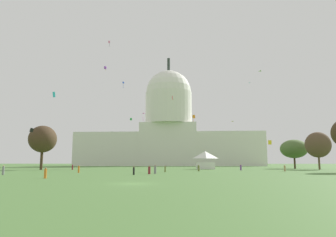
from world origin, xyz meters
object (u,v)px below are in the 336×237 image
kite_black_low (111,133)px  kite_cyan_low (54,95)px  kite_pink_high (109,42)px  kite_orange_low (194,117)px  capitol_building (169,129)px  kite_yellow_low (270,142)px  kite_black_low_b (32,130)px  kite_violet_high (105,68)px  tree_east_mid (318,145)px  person_grey_mid_right (155,170)px  person_maroon_front_right (72,167)px  kite_red_mid (172,98)px  kite_green_mid (131,119)px  kite_turquoise_high (249,84)px  person_purple_front_center (241,168)px  kite_lime_low (47,137)px  kite_magenta_mid (142,115)px  kite_white_mid (261,73)px  person_grey_front_left (3,170)px  person_olive_near_tent (199,168)px  tree_east_near (294,149)px  person_olive_edge_east (165,169)px  event_tent (205,160)px  kite_gold_mid (234,122)px  person_orange_lawn_far_left (45,173)px  person_orange_edge_west (79,169)px  tree_west_near (43,139)px  person_maroon_near_tree_east (149,170)px  person_tan_back_right (285,168)px  person_black_lawn_far_right (134,171)px

kite_black_low → kite_cyan_low: kite_cyan_low is taller
kite_pink_high → kite_orange_low: bearing=-7.5°
capitol_building → kite_black_low: 50.90m
kite_yellow_low → kite_black_low_b: (-62.83, -18.72, 2.13)m
capitol_building → kite_violet_high: capitol_building is taller
tree_east_mid → person_grey_mid_right: (-47.23, -37.35, -6.85)m
person_maroon_front_right → kite_yellow_low: (58.56, 1.66, 7.26)m
kite_black_low → kite_red_mid: size_ratio=1.12×
kite_green_mid → person_maroon_front_right: bearing=-116.2°
kite_turquoise_high → person_purple_front_center: bearing=-38.0°
kite_lime_low → kite_magenta_mid: bearing=-1.2°
kite_white_mid → kite_violet_high: size_ratio=0.71×
person_grey_front_left → person_olive_near_tent: (36.06, 24.84, -0.06)m
person_maroon_front_right → kite_lime_low: bearing=22.6°
tree_east_mid → tree_east_near: (-3.27, 12.37, -0.74)m
person_olive_edge_east → kite_cyan_low: (-25.00, -5.04, 16.81)m
event_tent → kite_cyan_low: (-35.90, -34.98, 14.48)m
person_grey_mid_right → kite_black_low: (-29.45, 80.12, 15.32)m
kite_cyan_low → kite_gold_mid: bearing=-76.8°
event_tent → person_orange_lawn_far_left: (-25.73, -58.54, -2.32)m
event_tent → kite_white_mid: size_ratio=3.53×
person_olive_edge_east → kite_black_low: kite_black_low is taller
kite_black_low_b → tree_east_mid: bearing=8.1°
person_grey_front_left → person_olive_edge_east: (28.11, 17.21, -0.11)m
kite_cyan_low → person_orange_edge_west: bearing=-135.2°
person_olive_near_tent → tree_west_near: bearing=81.5°
event_tent → kite_magenta_mid: kite_magenta_mid is taller
person_grey_mid_right → kite_violet_high: bearing=132.8°
person_grey_mid_right → kite_yellow_low: kite_yellow_low is taller
person_olive_near_tent → kite_orange_low: bearing=5.7°
tree_east_near → kite_turquoise_high: kite_turquoise_high is taller
person_olive_near_tent → person_maroon_near_tree_east: person_olive_near_tent is taller
capitol_building → person_maroon_near_tree_east: 128.78m
person_tan_back_right → kite_orange_low: kite_orange_low is taller
person_purple_front_center → kite_gold_mid: size_ratio=0.96×
person_black_lawn_far_right → kite_yellow_low: size_ratio=1.18×
person_orange_lawn_far_left → kite_white_mid: 83.68m
person_olive_near_tent → person_orange_lawn_far_left: 42.79m
person_grey_front_left → kite_cyan_low: kite_cyan_low is taller
person_purple_front_center → kite_pink_high: kite_pink_high is taller
person_purple_front_center → kite_black_low: 75.01m
event_tent → person_olive_edge_east: event_tent is taller
person_maroon_front_right → kite_cyan_low: kite_cyan_low is taller
person_purple_front_center → kite_magenta_mid: 38.68m
person_orange_lawn_far_left → person_orange_edge_west: bearing=-91.0°
tree_west_near → person_olive_near_tent: 48.31m
kite_green_mid → kite_orange_low: kite_green_mid is taller
person_orange_lawn_far_left → kite_red_mid: kite_red_mid is taller
person_grey_mid_right → kite_turquoise_high: size_ratio=1.16×
kite_gold_mid → kite_white_mid: bearing=-177.8°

